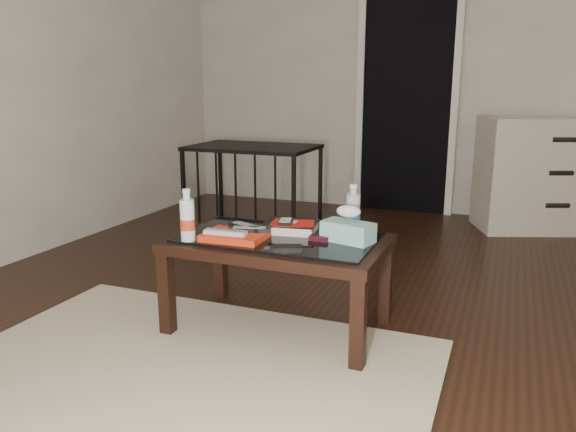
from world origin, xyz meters
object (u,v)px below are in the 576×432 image
Objects in this scene: pet_crate at (254,210)px; dresser at (558,174)px; water_bottle_left at (187,215)px; water_bottle_right at (353,209)px; coffee_table at (279,249)px; textbook at (291,227)px; tissue_box at (348,232)px.

dresser is at bearing 14.12° from pet_crate.
water_bottle_left is 0.77m from water_bottle_right.
dresser is 5.46× the size of water_bottle_right.
dresser reaches higher than coffee_table.
dresser is 2.79m from textbook.
water_bottle_left is 0.73m from tissue_box.
water_bottle_left and water_bottle_right have the same top height.
dresser is at bearing 58.65° from water_bottle_left.
pet_crate is at bearing 119.47° from coffee_table.
tissue_box is at bearing 20.47° from water_bottle_left.
pet_crate is at bearing -171.43° from dresser.
tissue_box reaches higher than textbook.
water_bottle_right reaches higher than tissue_box.
pet_crate is (-2.12, -1.18, -0.22)m from dresser.
pet_crate is (-0.78, 1.39, -0.17)m from coffee_table.
tissue_box is at bearing -20.95° from textbook.
coffee_table is 0.98× the size of pet_crate.
tissue_box is at bearing -83.06° from water_bottle_right.
coffee_table is 0.40m from water_bottle_right.
water_bottle_right is at bearing -62.81° from pet_crate.
tissue_box reaches higher than coffee_table.
textbook is 0.31m from water_bottle_right.
water_bottle_right is (0.66, 0.40, 0.00)m from water_bottle_left.
coffee_table is at bearing -149.43° from water_bottle_right.
water_bottle_left is 1.00× the size of water_bottle_right.
water_bottle_right is at bearing 6.39° from textbook.
textbook is at bearing 40.42° from water_bottle_left.
dresser reaches higher than water_bottle_left.
coffee_table is 0.35m from tissue_box.
water_bottle_left reaches higher than coffee_table.
water_bottle_right is at bearing 30.57° from coffee_table.
coffee_table is 4.00× the size of textbook.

